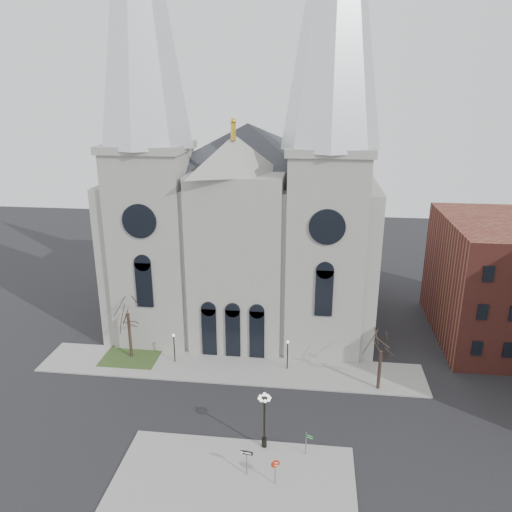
# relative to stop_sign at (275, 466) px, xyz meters

# --- Properties ---
(ground) EXTENTS (160.00, 160.00, 0.00)m
(ground) POSITION_rel_stop_sign_xyz_m (-6.08, 4.59, -1.72)
(ground) COLOR black
(ground) RESTS_ON ground
(sidewalk_near) EXTENTS (18.00, 10.00, 0.14)m
(sidewalk_near) POSITION_rel_stop_sign_xyz_m (-3.08, -0.41, -1.65)
(sidewalk_near) COLOR gray
(sidewalk_near) RESTS_ON ground
(sidewalk_far) EXTENTS (40.00, 6.00, 0.14)m
(sidewalk_far) POSITION_rel_stop_sign_xyz_m (-6.08, 15.59, -1.65)
(sidewalk_far) COLOR gray
(sidewalk_far) RESTS_ON ground
(grass_patch) EXTENTS (6.00, 5.00, 0.18)m
(grass_patch) POSITION_rel_stop_sign_xyz_m (-17.08, 16.59, -1.63)
(grass_patch) COLOR #2B411C
(grass_patch) RESTS_ON ground
(cathedral) EXTENTS (33.00, 26.66, 54.00)m
(cathedral) POSITION_rel_stop_sign_xyz_m (-6.08, 27.45, 16.76)
(cathedral) COLOR gray
(cathedral) RESTS_ON ground
(bg_building_brick) EXTENTS (14.00, 18.00, 14.00)m
(bg_building_brick) POSITION_rel_stop_sign_xyz_m (23.92, 26.59, 5.28)
(bg_building_brick) COLOR brown
(bg_building_brick) RESTS_ON ground
(tree_left) EXTENTS (3.20, 3.20, 7.50)m
(tree_left) POSITION_rel_stop_sign_xyz_m (-17.08, 16.59, 3.86)
(tree_left) COLOR black
(tree_left) RESTS_ON ground
(tree_right) EXTENTS (3.20, 3.20, 6.00)m
(tree_right) POSITION_rel_stop_sign_xyz_m (8.92, 13.59, 2.75)
(tree_right) COLOR black
(tree_right) RESTS_ON ground
(ped_lamp_left) EXTENTS (0.32, 0.32, 3.26)m
(ped_lamp_left) POSITION_rel_stop_sign_xyz_m (-12.08, 16.09, 0.61)
(ped_lamp_left) COLOR black
(ped_lamp_left) RESTS_ON sidewalk_far
(ped_lamp_right) EXTENTS (0.32, 0.32, 3.26)m
(ped_lamp_right) POSITION_rel_stop_sign_xyz_m (-0.08, 16.09, 0.61)
(ped_lamp_right) COLOR black
(ped_lamp_right) RESTS_ON sidewalk_far
(stop_sign) EXTENTS (0.79, 0.08, 2.19)m
(stop_sign) POSITION_rel_stop_sign_xyz_m (0.00, 0.00, 0.00)
(stop_sign) COLOR slate
(stop_sign) RESTS_ON sidewalk_near
(globe_lamp) EXTENTS (1.30, 1.30, 5.07)m
(globe_lamp) POSITION_rel_stop_sign_xyz_m (-1.21, 3.93, 1.60)
(globe_lamp) COLOR black
(globe_lamp) RESTS_ON sidewalk_near
(one_way_sign) EXTENTS (0.97, 0.16, 2.23)m
(one_way_sign) POSITION_rel_stop_sign_xyz_m (-2.20, 0.70, -0.08)
(one_way_sign) COLOR slate
(one_way_sign) RESTS_ON sidewalk_near
(street_name_sign) EXTENTS (0.60, 0.31, 2.03)m
(street_name_sign) POSITION_rel_stop_sign_xyz_m (2.24, 3.37, -0.37)
(street_name_sign) COLOR slate
(street_name_sign) RESTS_ON sidewalk_near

